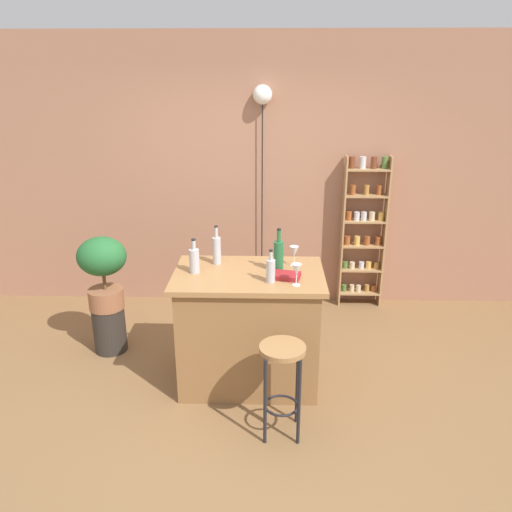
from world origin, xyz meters
name	(u,v)px	position (x,y,z in m)	size (l,w,h in m)	color
ground	(248,401)	(0.00, 0.00, 0.00)	(12.00, 12.00, 0.00)	brown
back_wall	(255,175)	(0.00, 1.95, 1.40)	(6.40, 0.10, 2.80)	#9E6B51
kitchen_counter	(249,328)	(0.00, 0.30, 0.48)	(1.16, 0.76, 0.95)	olive
bar_stool	(282,370)	(0.25, -0.35, 0.51)	(0.31, 0.31, 0.69)	black
spice_shelf	(363,230)	(1.15, 1.80, 0.85)	(0.46, 0.15, 1.62)	#A87F51
plant_stool	(110,329)	(-1.29, 0.74, 0.21)	(0.29, 0.29, 0.43)	#2D2823
potted_plant	(103,266)	(-1.29, 0.74, 0.82)	(0.43, 0.38, 0.66)	#935B3D
bottle_sauce_amber	(271,270)	(0.17, 0.12, 1.05)	(0.07, 0.07, 0.25)	#B2B2B7
bottle_vinegar	(279,255)	(0.23, 0.34, 1.08)	(0.08, 0.08, 0.35)	#236638
bottle_soda_blue	(194,260)	(-0.42, 0.30, 1.06)	(0.08, 0.08, 0.27)	#B2B2B7
bottle_olive_oil	(217,250)	(-0.26, 0.49, 1.07)	(0.07, 0.07, 0.32)	#B2B2B7
wine_glass_left	(297,270)	(0.36, 0.07, 1.07)	(0.07, 0.07, 0.16)	silver
wine_glass_center	(294,252)	(0.35, 0.46, 1.07)	(0.07, 0.07, 0.16)	silver
cookbook	(286,276)	(0.28, 0.21, 0.97)	(0.21, 0.15, 0.04)	maroon
pendant_globe_light	(262,100)	(0.08, 1.84, 2.15)	(0.19, 0.19, 2.30)	black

